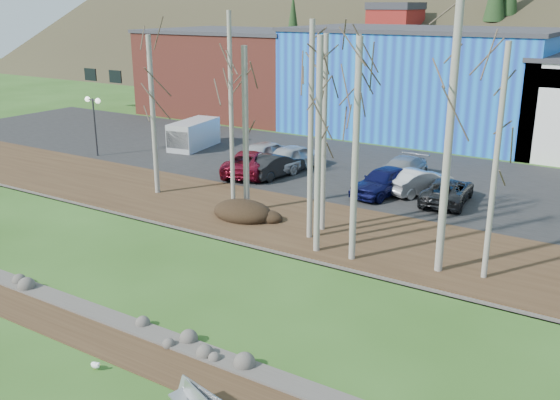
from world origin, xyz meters
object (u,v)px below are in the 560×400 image
Objects in this scene: seagull at (95,365)px; car_2 at (250,162)px; street_lamp at (93,110)px; car_1 at (275,165)px; car_6 at (447,191)px; car_8 at (295,157)px; car_4 at (384,181)px; van_grey at (193,135)px; car_3 at (401,171)px; car_0 at (268,153)px; car_5 at (419,181)px.

seagull is 21.49m from car_2.
street_lamp reaches higher than car_1.
car_8 reaches higher than car_6.
car_2 is (-8.45, 19.75, 0.72)m from seagull.
car_6 is at bearing 79.38° from seagull.
seagull is 0.08× the size of car_8.
car_4 reaches higher than car_6.
car_8 is at bearing -143.43° from car_2.
car_2 is (11.60, 1.74, -2.40)m from street_lamp.
car_2 is at bearing 19.26° from car_1.
street_lamp is at bearing -135.86° from van_grey.
car_8 is (-6.78, -0.70, 0.10)m from car_3.
van_grey reaches higher than car_8.
car_0 reaches higher than car_2.
seagull is 0.10× the size of car_5.
car_5 is at bearing -30.41° from car_6.
seagull is 23.86m from car_0.
car_4 is (20.22, 2.06, -2.37)m from street_lamp.
seagull is 0.08× the size of car_3.
car_5 reaches higher than seagull.
street_lamp is 0.85× the size of van_grey.
van_grey is (-9.31, 1.17, 0.17)m from car_8.
car_2 is at bearing -160.12° from car_3.
car_4 is 2.03m from car_5.
car_1 is 2.10m from car_8.
car_8 reaches higher than seagull.
car_1 is 0.89× the size of van_grey.
car_6 is at bearing 19.58° from car_4.
street_lamp is at bearing -0.20° from car_6.
car_3 is at bearing -10.71° from van_grey.
car_4 is at bearing 169.02° from car_8.
car_4 is at bearing 13.10° from street_lamp.
car_5 is at bearing -178.31° from car_0.
car_3 is 1.04× the size of car_6.
seagull is 0.09× the size of car_1.
seagull is 0.08× the size of car_6.
street_lamp is at bearing 16.13° from car_1.
car_4 reaches higher than car_1.
seagull is 28.35m from van_grey.
seagull is at bearing -34.62° from street_lamp.
car_5 is (1.66, -1.49, -0.03)m from car_3.
car_5 is 8.48m from car_8.
car_1 is at bearing -28.52° from van_grey.
car_3 is (0.03, 22.87, 0.69)m from seagull.
car_4 is at bearing 64.31° from car_5.
street_lamp reaches higher than car_4.
seagull is 0.09× the size of car_4.
van_grey reaches higher than car_3.
car_5 is (1.54, 1.32, -0.09)m from car_4.
car_5 is at bearing -15.35° from van_grey.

